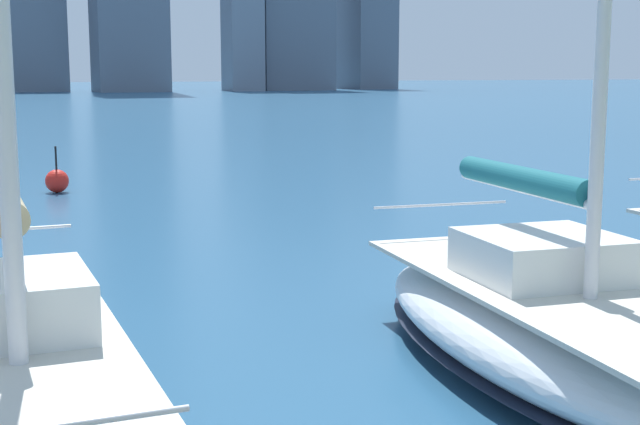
{
  "coord_description": "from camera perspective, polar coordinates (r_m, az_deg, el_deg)",
  "views": [
    {
      "loc": [
        3.61,
        1.9,
        3.63
      ],
      "look_at": [
        0.11,
        -6.38,
        2.2
      ],
      "focal_mm": 50.0,
      "sensor_mm": 36.0,
      "label": 1
    }
  ],
  "objects": [
    {
      "name": "sailboat_tan",
      "position": [
        8.55,
        -18.78,
        -11.26
      ],
      "size": [
        2.45,
        7.16,
        11.39
      ],
      "color": "white",
      "rests_on": "ground"
    },
    {
      "name": "sailboat_teal",
      "position": [
        11.16,
        15.05,
        -6.78
      ],
      "size": [
        3.73,
        7.93,
        11.81
      ],
      "color": "silver",
      "rests_on": "ground"
    },
    {
      "name": "channel_buoy",
      "position": [
        27.98,
        -16.48,
        1.95
      ],
      "size": [
        0.7,
        0.7,
        1.4
      ],
      "color": "red",
      "rests_on": "ground"
    }
  ]
}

